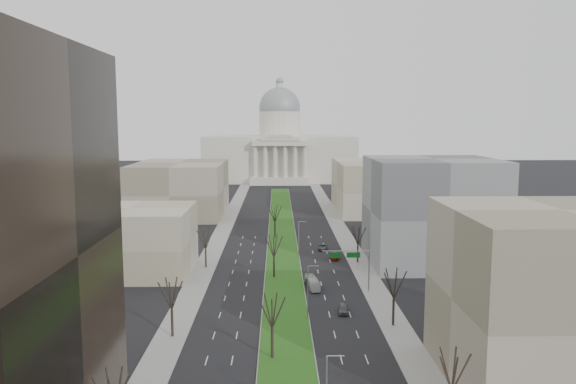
{
  "coord_description": "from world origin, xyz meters",
  "views": [
    {
      "loc": [
        -1.2,
        -33.8,
        32.73
      ],
      "look_at": [
        1.39,
        105.47,
        14.74
      ],
      "focal_mm": 35.0,
      "sensor_mm": 36.0,
      "label": 1
    }
  ],
  "objects": [
    {
      "name": "building_grey_right",
      "position": [
        34.0,
        92.0,
        12.0
      ],
      "size": [
        28.0,
        26.0,
        24.0
      ],
      "primitive_type": "cube",
      "color": "slate",
      "rests_on": "ground"
    },
    {
      "name": "building_beige_left",
      "position": [
        -33.0,
        85.0,
        7.0
      ],
      "size": [
        26.0,
        22.0,
        14.0
      ],
      "primitive_type": "cube",
      "color": "tan",
      "rests_on": "ground"
    },
    {
      "name": "tree_right_far",
      "position": [
        17.2,
        92.0,
        6.53
      ],
      "size": [
        5.04,
        5.04,
        9.07
      ],
      "color": "black",
      "rests_on": "ground"
    },
    {
      "name": "building_far_right",
      "position": [
        35.0,
        165.0,
        9.0
      ],
      "size": [
        30.0,
        40.0,
        18.0
      ],
      "primitive_type": "cube",
      "color": "tan",
      "rests_on": "ground"
    },
    {
      "name": "tree_right_near",
      "position": [
        17.2,
        22.0,
        6.69
      ],
      "size": [
        5.16,
        5.16,
        9.29
      ],
      "color": "black",
      "rests_on": "ground"
    },
    {
      "name": "sidewalk_left",
      "position": [
        -17.5,
        95.0,
        0.07
      ],
      "size": [
        5.0,
        330.0,
        0.15
      ],
      "primitive_type": "cube",
      "color": "gray",
      "rests_on": "ground"
    },
    {
      "name": "tree_right_mid",
      "position": [
        17.2,
        52.0,
        7.16
      ],
      "size": [
        5.52,
        5.52,
        9.94
      ],
      "color": "black",
      "rests_on": "ground"
    },
    {
      "name": "car_black",
      "position": [
        5.2,
        73.73,
        0.7
      ],
      "size": [
        1.95,
        4.39,
        1.4
      ],
      "primitive_type": "imported",
      "rotation": [
        0.0,
        0.0,
        0.11
      ],
      "color": "black",
      "rests_on": "ground"
    },
    {
      "name": "median",
      "position": [
        0.0,
        118.99,
        0.1
      ],
      "size": [
        8.0,
        222.03,
        0.2
      ],
      "color": "#999993",
      "rests_on": "ground"
    },
    {
      "name": "sidewalk_right",
      "position": [
        17.5,
        95.0,
        0.07
      ],
      "size": [
        5.0,
        330.0,
        0.15
      ],
      "primitive_type": "cube",
      "color": "gray",
      "rests_on": "ground"
    },
    {
      "name": "mast_arm_signs",
      "position": [
        13.49,
        70.03,
        6.11
      ],
      "size": [
        9.12,
        0.24,
        8.09
      ],
      "color": "gray",
      "rests_on": "ground"
    },
    {
      "name": "tree_median_b",
      "position": [
        -2.0,
        80.0,
        7.0
      ],
      "size": [
        5.4,
        5.4,
        9.72
      ],
      "color": "black",
      "rests_on": "ground"
    },
    {
      "name": "car_grey_near",
      "position": [
        9.99,
        58.25,
        0.74
      ],
      "size": [
        2.2,
        4.51,
        1.48
      ],
      "primitive_type": "imported",
      "rotation": [
        0.0,
        0.0,
        -0.11
      ],
      "color": "#4D4E54",
      "rests_on": "ground"
    },
    {
      "name": "ground",
      "position": [
        0.0,
        120.0,
        0.0
      ],
      "size": [
        600.0,
        600.0,
        0.0
      ],
      "primitive_type": "plane",
      "color": "black",
      "rests_on": "ground"
    },
    {
      "name": "box_van",
      "position": [
        5.58,
        72.61,
        1.06
      ],
      "size": [
        2.75,
        7.79,
        2.12
      ],
      "primitive_type": "imported",
      "rotation": [
        0.0,
        0.0,
        0.13
      ],
      "color": "silver",
      "rests_on": "ground"
    },
    {
      "name": "capitol",
      "position": [
        0.0,
        269.59,
        16.31
      ],
      "size": [
        80.0,
        46.0,
        55.0
      ],
      "color": "beige",
      "rests_on": "ground"
    },
    {
      "name": "building_tan_right",
      "position": [
        33.0,
        32.0,
        11.0
      ],
      "size": [
        26.0,
        24.0,
        22.0
      ],
      "primitive_type": "cube",
      "color": "gray",
      "rests_on": "ground"
    },
    {
      "name": "streetlamp_median_c",
      "position": [
        3.76,
        95.0,
        4.81
      ],
      "size": [
        1.9,
        0.2,
        9.16
      ],
      "color": "gray",
      "rests_on": "ground"
    },
    {
      "name": "car_grey_far",
      "position": [
        10.19,
        105.1,
        0.65
      ],
      "size": [
        2.52,
        4.86,
        1.31
      ],
      "primitive_type": "imported",
      "rotation": [
        0.0,
        0.0,
        -0.07
      ],
      "color": "#4B4C53",
      "rests_on": "ground"
    },
    {
      "name": "tree_median_a",
      "position": [
        -2.0,
        40.0,
        7.0
      ],
      "size": [
        5.4,
        5.4,
        9.72
      ],
      "color": "black",
      "rests_on": "ground"
    },
    {
      "name": "car_red",
      "position": [
        12.13,
        95.61,
        0.75
      ],
      "size": [
        2.21,
        5.2,
        1.49
      ],
      "primitive_type": "imported",
      "rotation": [
        0.0,
        0.0,
        -0.02
      ],
      "color": "maroon",
      "rests_on": "ground"
    },
    {
      "name": "building_far_left",
      "position": [
        -35.0,
        160.0,
        9.0
      ],
      "size": [
        30.0,
        40.0,
        18.0
      ],
      "primitive_type": "cube",
      "color": "gray",
      "rests_on": "ground"
    },
    {
      "name": "tree_left_mid",
      "position": [
        -17.2,
        48.0,
        7.0
      ],
      "size": [
        5.4,
        5.4,
        9.72
      ],
      "color": "black",
      "rests_on": "ground"
    },
    {
      "name": "tree_median_c",
      "position": [
        -2.0,
        120.0,
        7.0
      ],
      "size": [
        5.4,
        5.4,
        9.72
      ],
      "color": "black",
      "rests_on": "ground"
    },
    {
      "name": "streetlamp_median_b",
      "position": [
        3.76,
        55.0,
        4.81
      ],
      "size": [
        1.9,
        0.2,
        9.16
      ],
      "color": "gray",
      "rests_on": "ground"
    },
    {
      "name": "tree_left_far",
      "position": [
        -17.2,
        88.0,
        6.84
      ],
      "size": [
        5.28,
        5.28,
        9.5
      ],
      "color": "black",
      "rests_on": "ground"
    }
  ]
}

